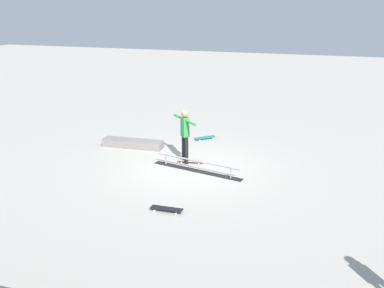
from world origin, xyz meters
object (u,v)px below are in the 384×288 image
object	(u,v)px
skater_main	(185,132)
loose_skateboard_black	(167,209)
grind_rail	(197,166)
loose_skateboard_teal	(205,137)
skateboard_main	(191,161)
skate_ledge	(133,143)

from	to	relation	value
skater_main	loose_skateboard_black	distance (m)	3.55
grind_rail	skater_main	bearing A→B (deg)	-32.41
loose_skateboard_teal	skateboard_main	bearing A→B (deg)	-127.32
grind_rail	skater_main	world-z (taller)	skater_main
skate_ledge	skater_main	xyz separation A→B (m)	(-2.20, 0.95, 0.85)
loose_skateboard_teal	loose_skateboard_black	size ratio (longest dim) A/B	0.90
skate_ledge	skater_main	size ratio (longest dim) A/B	1.24
grind_rail	skate_ledge	world-z (taller)	grind_rail
skater_main	loose_skateboard_black	world-z (taller)	skater_main
grind_rail	loose_skateboard_black	xyz separation A→B (m)	(-0.07, 2.80, -0.07)
skater_main	skateboard_main	distance (m)	0.93
grind_rail	skateboard_main	world-z (taller)	grind_rail
skate_ledge	loose_skateboard_teal	size ratio (longest dim) A/B	2.91
skater_main	loose_skateboard_black	size ratio (longest dim) A/B	2.12
skate_ledge	loose_skateboard_black	world-z (taller)	skate_ledge
skate_ledge	skateboard_main	size ratio (longest dim) A/B	2.58
skater_main	grind_rail	bearing A→B (deg)	-1.90
skate_ledge	loose_skateboard_black	distance (m)	5.17
grind_rail	loose_skateboard_teal	xyz separation A→B (m)	(0.62, -3.13, -0.07)
loose_skateboard_black	skater_main	bearing A→B (deg)	100.34
grind_rail	skate_ledge	distance (m)	3.15
loose_skateboard_teal	loose_skateboard_black	bearing A→B (deg)	-126.10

